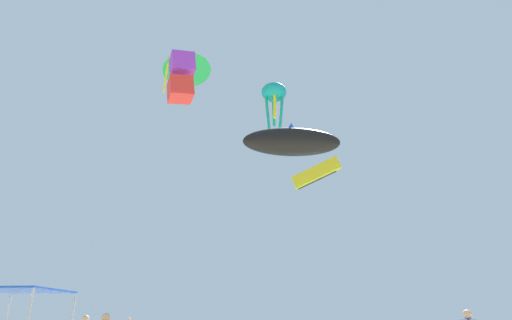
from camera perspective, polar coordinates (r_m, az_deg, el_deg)
name	(u,v)px	position (r m, az deg, el deg)	size (l,w,h in m)	color
canopy_tent	(21,294)	(17.47, -29.34, -15.58)	(2.66, 2.87, 2.63)	#B2B2B7
kite_box_purple	(181,77)	(22.95, -10.13, 10.99)	(1.71, 1.65, 2.70)	purple
kite_octopus_teal	(274,95)	(40.01, 2.46, 8.82)	(2.58, 2.58, 5.55)	teal
kite_delta_green	(187,67)	(39.74, -9.41, 12.31)	(6.18, 6.19, 4.02)	green
kite_parafoil_yellow	(316,173)	(43.46, 8.19, -1.77)	(5.12, 2.20, 3.26)	yellow
kite_inflatable_black	(292,142)	(26.83, 4.87, 2.51)	(6.50, 3.09, 2.58)	black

